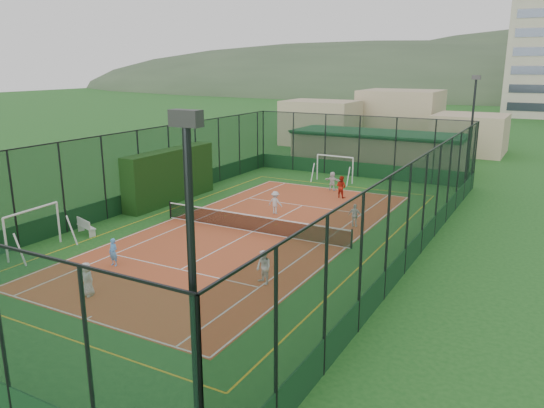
{
  "coord_description": "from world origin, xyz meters",
  "views": [
    {
      "loc": [
        14.41,
        -24.05,
        9.02
      ],
      "look_at": [
        0.21,
        1.84,
        1.2
      ],
      "focal_mm": 35.0,
      "sensor_mm": 36.0,
      "label": 1
    }
  ],
  "objects_px": {
    "futsal_goal_far": "(335,169)",
    "child_near_left": "(87,279)",
    "futsal_goal_near": "(34,231)",
    "child_far_left": "(275,202)",
    "clubhouse": "(378,149)",
    "child_far_back": "(332,181)",
    "floodlight_ne": "(471,134)",
    "child_near_mid": "(113,252)",
    "white_bench": "(86,226)",
    "coach": "(341,187)",
    "child_near_right": "(264,267)",
    "floodlight_se": "(194,325)",
    "child_far_right": "(355,215)"
  },
  "relations": [
    {
      "from": "floodlight_ne",
      "to": "child_near_right",
      "type": "xyz_separation_m",
      "value": [
        -4.51,
        -22.56,
        -3.38
      ]
    },
    {
      "from": "child_near_mid",
      "to": "futsal_goal_near",
      "type": "bearing_deg",
      "value": -172.34
    },
    {
      "from": "white_bench",
      "to": "futsal_goal_near",
      "type": "distance_m",
      "value": 3.3
    },
    {
      "from": "futsal_goal_far",
      "to": "child_near_left",
      "type": "relative_size",
      "value": 2.25
    },
    {
      "from": "white_bench",
      "to": "child_near_right",
      "type": "bearing_deg",
      "value": 12.2
    },
    {
      "from": "floodlight_ne",
      "to": "child_far_back",
      "type": "height_order",
      "value": "floodlight_ne"
    },
    {
      "from": "floodlight_se",
      "to": "child_far_left",
      "type": "distance_m",
      "value": 22.7
    },
    {
      "from": "floodlight_ne",
      "to": "white_bench",
      "type": "relative_size",
      "value": 5.12
    },
    {
      "from": "child_far_right",
      "to": "child_far_back",
      "type": "distance_m",
      "value": 9.05
    },
    {
      "from": "white_bench",
      "to": "coach",
      "type": "height_order",
      "value": "coach"
    },
    {
      "from": "child_near_left",
      "to": "child_far_right",
      "type": "bearing_deg",
      "value": 63.61
    },
    {
      "from": "floodlight_ne",
      "to": "white_bench",
      "type": "height_order",
      "value": "floodlight_ne"
    },
    {
      "from": "child_near_left",
      "to": "floodlight_se",
      "type": "bearing_deg",
      "value": -34.23
    },
    {
      "from": "child_far_right",
      "to": "floodlight_se",
      "type": "bearing_deg",
      "value": 99.01
    },
    {
      "from": "white_bench",
      "to": "child_far_back",
      "type": "relative_size",
      "value": 1.16
    },
    {
      "from": "child_near_left",
      "to": "child_far_back",
      "type": "bearing_deg",
      "value": 83.26
    },
    {
      "from": "floodlight_ne",
      "to": "child_near_left",
      "type": "xyz_separation_m",
      "value": [
        -10.13,
        -26.98,
        -3.42
      ]
    },
    {
      "from": "child_far_left",
      "to": "child_near_right",
      "type": "bearing_deg",
      "value": 114.46
    },
    {
      "from": "white_bench",
      "to": "futsal_goal_far",
      "type": "height_order",
      "value": "futsal_goal_far"
    },
    {
      "from": "white_bench",
      "to": "child_near_mid",
      "type": "xyz_separation_m",
      "value": [
        4.79,
        -2.76,
        0.2
      ]
    },
    {
      "from": "child_near_right",
      "to": "child_far_back",
      "type": "height_order",
      "value": "child_near_right"
    },
    {
      "from": "futsal_goal_near",
      "to": "white_bench",
      "type": "bearing_deg",
      "value": -4.91
    },
    {
      "from": "child_near_mid",
      "to": "coach",
      "type": "height_order",
      "value": "coach"
    },
    {
      "from": "clubhouse",
      "to": "child_near_left",
      "type": "height_order",
      "value": "clubhouse"
    },
    {
      "from": "futsal_goal_near",
      "to": "child_near_left",
      "type": "xyz_separation_m",
      "value": [
        6.28,
        -2.44,
        -0.37
      ]
    },
    {
      "from": "floodlight_se",
      "to": "floodlight_ne",
      "type": "relative_size",
      "value": 1.0
    },
    {
      "from": "floodlight_ne",
      "to": "white_bench",
      "type": "xyz_separation_m",
      "value": [
        -16.4,
        -21.29,
        -3.67
      ]
    },
    {
      "from": "clubhouse",
      "to": "child_near_right",
      "type": "bearing_deg",
      "value": -81.68
    },
    {
      "from": "clubhouse",
      "to": "child_far_back",
      "type": "bearing_deg",
      "value": -89.86
    },
    {
      "from": "floodlight_ne",
      "to": "child_near_mid",
      "type": "xyz_separation_m",
      "value": [
        -11.61,
        -24.05,
        -3.47
      ]
    },
    {
      "from": "child_near_right",
      "to": "futsal_goal_far",
      "type": "bearing_deg",
      "value": 127.76
    },
    {
      "from": "floodlight_se",
      "to": "child_far_right",
      "type": "xyz_separation_m",
      "value": [
        -3.98,
        20.22,
        -3.45
      ]
    },
    {
      "from": "child_far_left",
      "to": "child_far_back",
      "type": "relative_size",
      "value": 1.02
    },
    {
      "from": "futsal_goal_far",
      "to": "child_far_left",
      "type": "xyz_separation_m",
      "value": [
        0.32,
        -10.44,
        -0.3
      ]
    },
    {
      "from": "white_bench",
      "to": "child_near_mid",
      "type": "relative_size",
      "value": 1.24
    },
    {
      "from": "futsal_goal_near",
      "to": "child_far_left",
      "type": "relative_size",
      "value": 2.35
    },
    {
      "from": "child_near_mid",
      "to": "child_near_right",
      "type": "xyz_separation_m",
      "value": [
        7.1,
        1.49,
        0.09
      ]
    },
    {
      "from": "child_far_left",
      "to": "child_far_right",
      "type": "xyz_separation_m",
      "value": [
        5.28,
        -0.23,
        -0.05
      ]
    },
    {
      "from": "child_near_right",
      "to": "white_bench",
      "type": "bearing_deg",
      "value": -162.39
    },
    {
      "from": "coach",
      "to": "clubhouse",
      "type": "bearing_deg",
      "value": -69.98
    },
    {
      "from": "clubhouse",
      "to": "child_far_left",
      "type": "xyz_separation_m",
      "value": [
        -0.66,
        -18.15,
        -0.85
      ]
    },
    {
      "from": "floodlight_se",
      "to": "clubhouse",
      "type": "bearing_deg",
      "value": 102.56
    },
    {
      "from": "floodlight_ne",
      "to": "clubhouse",
      "type": "distance_m",
      "value": 10.47
    },
    {
      "from": "futsal_goal_far",
      "to": "child_near_right",
      "type": "distance_m",
      "value": 20.87
    },
    {
      "from": "floodlight_se",
      "to": "child_far_right",
      "type": "relative_size",
      "value": 6.22
    },
    {
      "from": "child_near_left",
      "to": "coach",
      "type": "xyz_separation_m",
      "value": [
        2.93,
        20.03,
        0.07
      ]
    },
    {
      "from": "futsal_goal_far",
      "to": "child_far_back",
      "type": "distance_m",
      "value": 3.07
    },
    {
      "from": "futsal_goal_near",
      "to": "child_far_back",
      "type": "distance_m",
      "value": 20.87
    },
    {
      "from": "clubhouse",
      "to": "futsal_goal_near",
      "type": "height_order",
      "value": "clubhouse"
    },
    {
      "from": "white_bench",
      "to": "child_near_mid",
      "type": "height_order",
      "value": "child_near_mid"
    }
  ]
}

